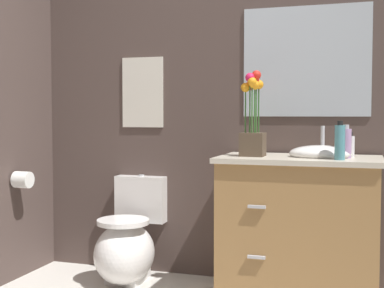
# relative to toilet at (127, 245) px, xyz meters

# --- Properties ---
(wall_back) EXTENTS (4.40, 0.05, 2.50)m
(wall_back) POSITION_rel_toilet_xyz_m (0.88, 0.30, 1.01)
(wall_back) COLOR #4C3D38
(wall_back) RESTS_ON ground_plane
(toilet) EXTENTS (0.38, 0.59, 0.69)m
(toilet) POSITION_rel_toilet_xyz_m (0.00, 0.00, 0.00)
(toilet) COLOR white
(toilet) RESTS_ON ground_plane
(vanity_cabinet) EXTENTS (0.94, 0.56, 1.04)m
(vanity_cabinet) POSITION_rel_toilet_xyz_m (1.13, -0.03, 0.20)
(vanity_cabinet) COLOR #9E7242
(vanity_cabinet) RESTS_ON ground_plane
(flower_vase) EXTENTS (0.14, 0.14, 0.51)m
(flower_vase) POSITION_rel_toilet_xyz_m (0.85, -0.07, 0.82)
(flower_vase) COLOR #4C3D2D
(flower_vase) RESTS_ON vanity_cabinet
(soap_bottle) EXTENTS (0.06, 0.06, 0.19)m
(soap_bottle) POSITION_rel_toilet_xyz_m (1.39, -0.05, 0.71)
(soap_bottle) COLOR #B28CBF
(soap_bottle) RESTS_ON vanity_cabinet
(lotion_bottle) EXTENTS (0.05, 0.05, 0.15)m
(lotion_bottle) POSITION_rel_toilet_xyz_m (1.41, 0.04, 0.69)
(lotion_bottle) COLOR white
(lotion_bottle) RESTS_ON vanity_cabinet
(hand_wash_bottle) EXTENTS (0.06, 0.06, 0.21)m
(hand_wash_bottle) POSITION_rel_toilet_xyz_m (1.36, -0.18, 0.72)
(hand_wash_bottle) COLOR teal
(hand_wash_bottle) RESTS_ON vanity_cabinet
(wall_poster) EXTENTS (0.31, 0.01, 0.49)m
(wall_poster) POSITION_rel_toilet_xyz_m (0.00, 0.27, 1.02)
(wall_poster) COLOR silver
(wall_mirror) EXTENTS (0.80, 0.01, 0.70)m
(wall_mirror) POSITION_rel_toilet_xyz_m (1.13, 0.27, 1.21)
(wall_mirror) COLOR #B2BCC6
(toilet_paper_roll) EXTENTS (0.11, 0.11, 0.11)m
(toilet_paper_roll) POSITION_rel_toilet_xyz_m (-0.67, -0.20, 0.44)
(toilet_paper_roll) COLOR white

